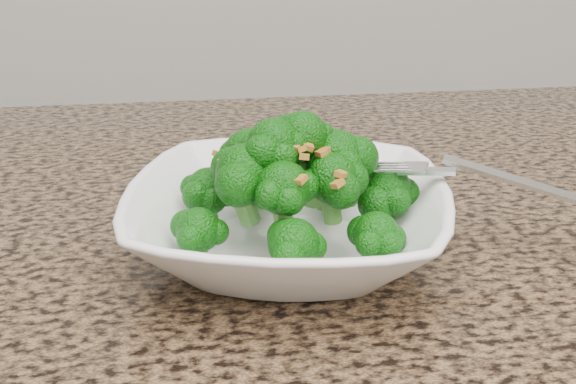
{
  "coord_description": "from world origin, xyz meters",
  "views": [
    {
      "loc": [
        -0.06,
        -0.08,
        1.14
      ],
      "look_at": [
        0.0,
        0.38,
        0.95
      ],
      "focal_mm": 45.0,
      "sensor_mm": 36.0,
      "label": 1
    }
  ],
  "objects": [
    {
      "name": "granite_counter",
      "position": [
        0.0,
        0.3,
        0.89
      ],
      "size": [
        1.64,
        1.04,
        0.03
      ],
      "primitive_type": "cube",
      "color": "brown",
      "rests_on": "cabinet"
    },
    {
      "name": "bowl",
      "position": [
        0.0,
        0.38,
        0.93
      ],
      "size": [
        0.27,
        0.27,
        0.05
      ],
      "primitive_type": "imported",
      "rotation": [
        0.0,
        0.0,
        -0.22
      ],
      "color": "white",
      "rests_on": "granite_counter"
    },
    {
      "name": "broccoli_pile",
      "position": [
        0.0,
        0.38,
        0.99
      ],
      "size": [
        0.2,
        0.2,
        0.07
      ],
      "primitive_type": null,
      "color": "#0E5F0A",
      "rests_on": "bowl"
    },
    {
      "name": "garlic_topping",
      "position": [
        0.0,
        0.38,
        1.03
      ],
      "size": [
        0.12,
        0.12,
        0.01
      ],
      "primitive_type": null,
      "color": "#B4782C",
      "rests_on": "broccoli_pile"
    },
    {
      "name": "fork",
      "position": [
        0.11,
        0.38,
        0.96
      ],
      "size": [
        0.18,
        0.11,
        0.01
      ],
      "primitive_type": null,
      "rotation": [
        0.0,
        0.0,
        -0.46
      ],
      "color": "silver",
      "rests_on": "bowl"
    }
  ]
}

